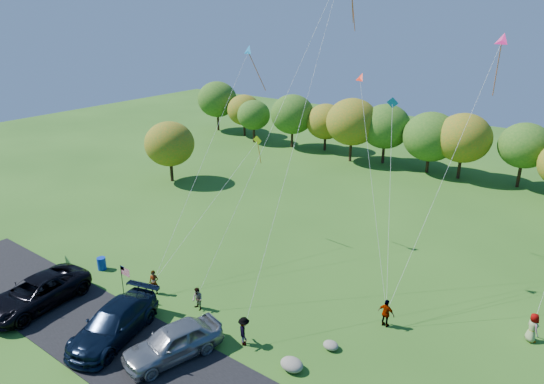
{
  "coord_description": "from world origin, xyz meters",
  "views": [
    {
      "loc": [
        18.98,
        -17.56,
        18.52
      ],
      "look_at": [
        1.39,
        6.0,
        7.48
      ],
      "focal_mm": 32.0,
      "sensor_mm": 36.0,
      "label": 1
    }
  ],
  "objects_px": {
    "minivan_silver": "(173,342)",
    "park_bench": "(70,265)",
    "flyer_b": "(198,299)",
    "flyer_d": "(386,313)",
    "minivan_dark": "(36,293)",
    "trash_barrel": "(102,264)",
    "flyer_e": "(533,328)",
    "minivan_navy": "(114,323)",
    "flyer_c": "(244,331)",
    "flyer_a": "(154,282)"
  },
  "relations": [
    {
      "from": "minivan_dark",
      "to": "flyer_b",
      "type": "relative_size",
      "value": 4.4
    },
    {
      "from": "flyer_a",
      "to": "flyer_e",
      "type": "height_order",
      "value": "flyer_e"
    },
    {
      "from": "flyer_a",
      "to": "trash_barrel",
      "type": "relative_size",
      "value": 1.83
    },
    {
      "from": "minivan_dark",
      "to": "flyer_e",
      "type": "xyz_separation_m",
      "value": [
        27.02,
        15.68,
        -0.1
      ]
    },
    {
      "from": "minivan_silver",
      "to": "flyer_d",
      "type": "height_order",
      "value": "minivan_silver"
    },
    {
      "from": "flyer_a",
      "to": "flyer_c",
      "type": "xyz_separation_m",
      "value": [
        8.49,
        -0.46,
        0.02
      ]
    },
    {
      "from": "flyer_c",
      "to": "park_bench",
      "type": "bearing_deg",
      "value": 47.17
    },
    {
      "from": "flyer_b",
      "to": "flyer_e",
      "type": "distance_m",
      "value": 20.58
    },
    {
      "from": "minivan_silver",
      "to": "flyer_a",
      "type": "distance_m",
      "value": 7.11
    },
    {
      "from": "flyer_c",
      "to": "flyer_d",
      "type": "distance_m",
      "value": 8.9
    },
    {
      "from": "minivan_silver",
      "to": "flyer_c",
      "type": "bearing_deg",
      "value": 68.63
    },
    {
      "from": "flyer_d",
      "to": "park_bench",
      "type": "xyz_separation_m",
      "value": [
        -22.08,
        -7.86,
        -0.43
      ]
    },
    {
      "from": "minivan_dark",
      "to": "minivan_navy",
      "type": "bearing_deg",
      "value": 2.81
    },
    {
      "from": "flyer_b",
      "to": "flyer_d",
      "type": "distance_m",
      "value": 12.11
    },
    {
      "from": "minivan_dark",
      "to": "flyer_b",
      "type": "distance_m",
      "value": 10.71
    },
    {
      "from": "minivan_navy",
      "to": "minivan_silver",
      "type": "bearing_deg",
      "value": -3.51
    },
    {
      "from": "minivan_navy",
      "to": "flyer_c",
      "type": "bearing_deg",
      "value": 16.41
    },
    {
      "from": "trash_barrel",
      "to": "flyer_a",
      "type": "bearing_deg",
      "value": 1.44
    },
    {
      "from": "flyer_d",
      "to": "minivan_dark",
      "type": "bearing_deg",
      "value": 35.54
    },
    {
      "from": "flyer_d",
      "to": "park_bench",
      "type": "relative_size",
      "value": 1.13
    },
    {
      "from": "minivan_dark",
      "to": "trash_barrel",
      "type": "bearing_deg",
      "value": 93.15
    },
    {
      "from": "flyer_b",
      "to": "flyer_e",
      "type": "xyz_separation_m",
      "value": [
        18.23,
        9.56,
        0.14
      ]
    },
    {
      "from": "trash_barrel",
      "to": "minivan_silver",
      "type": "bearing_deg",
      "value": -16.8
    },
    {
      "from": "minivan_silver",
      "to": "park_bench",
      "type": "xyz_separation_m",
      "value": [
        -13.67,
        2.04,
        -0.54
      ]
    },
    {
      "from": "trash_barrel",
      "to": "flyer_b",
      "type": "bearing_deg",
      "value": 3.5
    },
    {
      "from": "flyer_c",
      "to": "flyer_b",
      "type": "bearing_deg",
      "value": 31.92
    },
    {
      "from": "minivan_navy",
      "to": "minivan_silver",
      "type": "distance_m",
      "value": 4.26
    },
    {
      "from": "flyer_c",
      "to": "park_bench",
      "type": "distance_m",
      "value": 16.18
    },
    {
      "from": "minivan_dark",
      "to": "flyer_c",
      "type": "distance_m",
      "value": 14.48
    },
    {
      "from": "flyer_a",
      "to": "park_bench",
      "type": "bearing_deg",
      "value": 158.18
    },
    {
      "from": "minivan_navy",
      "to": "flyer_e",
      "type": "bearing_deg",
      "value": 20.07
    },
    {
      "from": "minivan_dark",
      "to": "flyer_c",
      "type": "xyz_separation_m",
      "value": [
        13.51,
        5.21,
        -0.12
      ]
    },
    {
      "from": "minivan_dark",
      "to": "flyer_d",
      "type": "distance_m",
      "value": 22.78
    },
    {
      "from": "minivan_dark",
      "to": "minivan_silver",
      "type": "bearing_deg",
      "value": 4.39
    },
    {
      "from": "flyer_a",
      "to": "park_bench",
      "type": "distance_m",
      "value": 7.83
    },
    {
      "from": "flyer_a",
      "to": "flyer_c",
      "type": "height_order",
      "value": "flyer_c"
    },
    {
      "from": "minivan_silver",
      "to": "park_bench",
      "type": "bearing_deg",
      "value": -173.04
    },
    {
      "from": "flyer_c",
      "to": "minivan_dark",
      "type": "bearing_deg",
      "value": 63.87
    },
    {
      "from": "flyer_c",
      "to": "trash_barrel",
      "type": "xyz_separation_m",
      "value": [
        -14.36,
        0.32,
        -0.42
      ]
    },
    {
      "from": "flyer_e",
      "to": "minivan_navy",
      "type": "bearing_deg",
      "value": 86.47
    },
    {
      "from": "trash_barrel",
      "to": "park_bench",
      "type": "bearing_deg",
      "value": -138.66
    },
    {
      "from": "minivan_dark",
      "to": "flyer_a",
      "type": "relative_size",
      "value": 3.92
    },
    {
      "from": "minivan_navy",
      "to": "flyer_b",
      "type": "height_order",
      "value": "minivan_navy"
    },
    {
      "from": "flyer_c",
      "to": "flyer_d",
      "type": "xyz_separation_m",
      "value": [
        5.95,
        6.62,
        0.03
      ]
    },
    {
      "from": "flyer_b",
      "to": "park_bench",
      "type": "xyz_separation_m",
      "value": [
        -11.4,
        -2.14,
        -0.29
      ]
    },
    {
      "from": "park_bench",
      "to": "flyer_e",
      "type": "bearing_deg",
      "value": 38.21
    },
    {
      "from": "flyer_d",
      "to": "park_bench",
      "type": "height_order",
      "value": "flyer_d"
    },
    {
      "from": "minivan_navy",
      "to": "flyer_c",
      "type": "xyz_separation_m",
      "value": [
        6.62,
        4.2,
        -0.12
      ]
    },
    {
      "from": "minivan_dark",
      "to": "minivan_silver",
      "type": "distance_m",
      "value": 11.23
    },
    {
      "from": "flyer_b",
      "to": "park_bench",
      "type": "relative_size",
      "value": 0.96
    }
  ]
}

